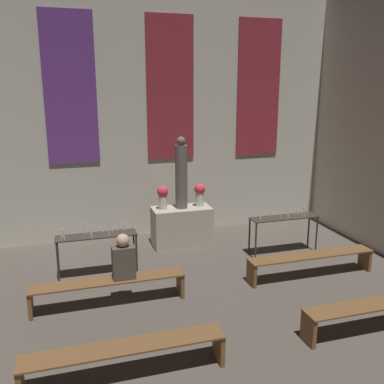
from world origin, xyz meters
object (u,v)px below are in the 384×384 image
(altar, at_px, (182,226))
(pew_back_left, at_px, (109,286))
(flower_vase_left, at_px, (163,196))
(flower_vase_right, at_px, (200,193))
(candle_rack_left, at_px, (96,240))
(statue, at_px, (181,175))
(candle_rack_right, at_px, (284,222))
(pew_third_right, at_px, (382,309))
(person_seated, at_px, (123,259))
(pew_back_right, at_px, (311,260))
(pew_third_left, at_px, (125,354))

(altar, height_order, pew_back_left, altar)
(flower_vase_left, distance_m, flower_vase_right, 0.84)
(altar, relative_size, candle_rack_left, 0.88)
(altar, xyz_separation_m, flower_vase_left, (-0.42, 0.00, 0.72))
(pew_back_left, bearing_deg, statue, 51.11)
(statue, relative_size, candle_rack_right, 1.06)
(pew_third_right, bearing_deg, statue, 113.97)
(pew_third_right, height_order, pew_back_left, same)
(flower_vase_left, height_order, person_seated, flower_vase_left)
(candle_rack_left, xyz_separation_m, person_seated, (0.33, -1.20, 0.08))
(pew_back_right, distance_m, person_seated, 3.47)
(candle_rack_right, xyz_separation_m, pew_back_right, (-0.08, -1.20, -0.35))
(flower_vase_left, distance_m, pew_third_right, 4.81)
(flower_vase_right, bearing_deg, pew_third_right, -71.01)
(altar, relative_size, flower_vase_right, 2.48)
(statue, height_order, candle_rack_left, statue)
(candle_rack_right, bearing_deg, pew_third_right, -91.49)
(candle_rack_right, height_order, pew_third_left, candle_rack_right)
(flower_vase_right, xyz_separation_m, pew_third_left, (-2.27, -4.16, -0.82))
(flower_vase_left, distance_m, pew_third_left, 4.47)
(candle_rack_left, relative_size, person_seated, 1.96)
(pew_third_right, bearing_deg, pew_third_left, 180.00)
(altar, bearing_deg, candle_rack_left, -150.47)
(statue, relative_size, flower_vase_right, 3.01)
(candle_rack_right, distance_m, pew_back_left, 3.98)
(pew_third_left, bearing_deg, flower_vase_right, 61.40)
(flower_vase_right, height_order, person_seated, flower_vase_right)
(altar, height_order, statue, statue)
(statue, height_order, pew_third_left, statue)
(statue, height_order, pew_back_left, statue)
(altar, distance_m, statue, 1.16)
(pew_back_right, bearing_deg, flower_vase_left, 134.68)
(pew_third_left, xyz_separation_m, pew_back_left, (0.00, 1.87, 0.00))
(pew_back_right, bearing_deg, altar, 128.89)
(altar, xyz_separation_m, candle_rack_left, (-1.93, -1.09, 0.26))
(flower_vase_left, bearing_deg, pew_back_right, -45.32)
(candle_rack_right, xyz_separation_m, pew_back_left, (-3.78, -1.20, -0.35))
(candle_rack_right, bearing_deg, pew_back_right, -93.81)
(pew_third_right, xyz_separation_m, pew_back_right, (0.00, 1.87, 0.00))
(candle_rack_left, xyz_separation_m, pew_third_right, (3.78, -3.07, -0.36))
(flower_vase_right, bearing_deg, flower_vase_left, 180.00)
(flower_vase_left, relative_size, pew_back_left, 0.21)
(statue, height_order, flower_vase_left, statue)
(altar, height_order, candle_rack_right, candle_rack_right)
(flower_vase_left, height_order, pew_back_right, flower_vase_left)
(pew_third_left, distance_m, pew_back_left, 1.87)
(candle_rack_right, height_order, pew_back_right, candle_rack_right)
(flower_vase_left, relative_size, pew_third_right, 0.21)
(pew_back_right, height_order, person_seated, person_seated)
(pew_third_left, relative_size, person_seated, 3.26)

